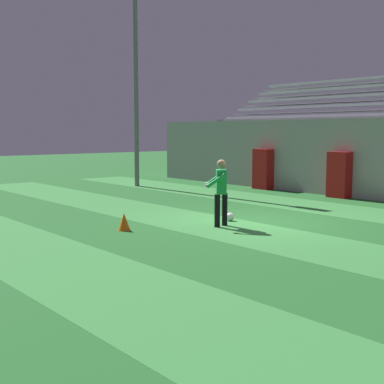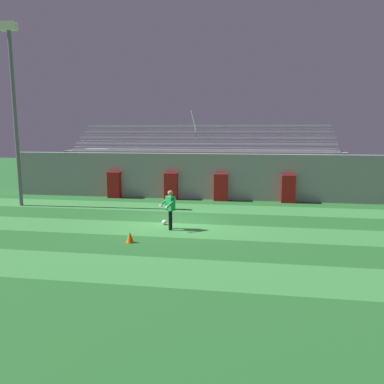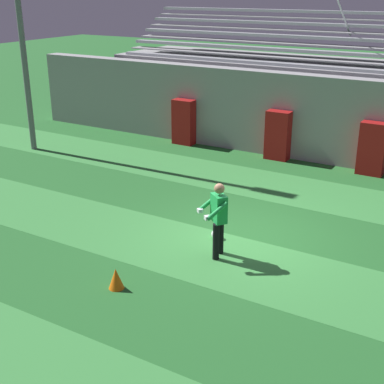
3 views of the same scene
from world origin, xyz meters
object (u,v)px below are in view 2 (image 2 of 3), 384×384
Objects in this scene: goalkeeper at (170,207)px; traffic_cone at (130,237)px; soccer_ball at (164,222)px; padding_pillar_far_right at (288,189)px; padding_pillar_gate_right at (221,187)px; floodlight_pole at (14,96)px; padding_pillar_gate_left at (171,186)px; padding_pillar_far_left at (114,185)px.

goalkeeper reaches higher than traffic_cone.
soccer_ball is (-0.43, 0.74, -0.84)m from goalkeeper.
goalkeeper is (-5.50, -7.14, 0.14)m from padding_pillar_far_right.
floodlight_pole is at bearing -163.42° from padding_pillar_gate_right.
goalkeeper reaches higher than padding_pillar_gate_left.
traffic_cone is (0.45, -9.29, -0.61)m from padding_pillar_gate_left.
padding_pillar_far_right is at bearing 54.72° from traffic_cone.
floodlight_pole is at bearing 160.97° from soccer_ball.
padding_pillar_far_left is 10.17m from traffic_cone.
floodlight_pole is at bearing -167.65° from padding_pillar_far_right.
padding_pillar_gate_right is 6.72m from padding_pillar_far_left.
padding_pillar_gate_right is at bearing 74.30° from traffic_cone.
padding_pillar_gate_right is at bearing 0.00° from padding_pillar_gate_left.
soccer_ball is at bearing -132.85° from padding_pillar_far_right.
padding_pillar_gate_right and padding_pillar_far_left have the same top height.
goalkeeper reaches higher than padding_pillar_far_right.
padding_pillar_far_right is (3.96, 0.00, 0.00)m from padding_pillar_gate_right.
padding_pillar_far_left and padding_pillar_far_right have the same top height.
soccer_ball is (9.04, -3.12, -5.94)m from floodlight_pole.
goalkeeper is 7.59× the size of soccer_ball.
padding_pillar_gate_left is 3.89× the size of traffic_cone.
traffic_cone is at bearing -66.12° from padding_pillar_far_left.
padding_pillar_far_left is at bearing 126.59° from soccer_ball.
floodlight_pole is at bearing -157.58° from padding_pillar_gate_left.
padding_pillar_gate_right is 1.00× the size of padding_pillar_far_left.
padding_pillar_gate_left and padding_pillar_gate_right have the same top height.
goalkeeper is at bearing -102.21° from padding_pillar_gate_right.
padding_pillar_far_left is at bearing 180.00° from padding_pillar_gate_left.
goalkeeper reaches higher than padding_pillar_gate_right.
soccer_ball is at bearing -19.03° from floodlight_pole.
floodlight_pole is at bearing -142.62° from padding_pillar_far_left.
padding_pillar_gate_left is at bearing 22.42° from floodlight_pole.
padding_pillar_gate_left is at bearing 102.01° from goalkeeper.
goalkeeper is 2.51m from traffic_cone.
padding_pillar_gate_left is 1.00× the size of padding_pillar_far_left.
padding_pillar_gate_left is at bearing 99.68° from soccer_ball.
soccer_ball is (4.75, -6.40, -0.71)m from padding_pillar_far_left.
padding_pillar_far_left is at bearing 125.94° from goalkeeper.
padding_pillar_far_right is at bearing 0.00° from padding_pillar_far_left.
padding_pillar_gate_left is 0.98× the size of goalkeeper.
padding_pillar_gate_right reaches higher than traffic_cone.
floodlight_pole is 44.70× the size of soccer_ball.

